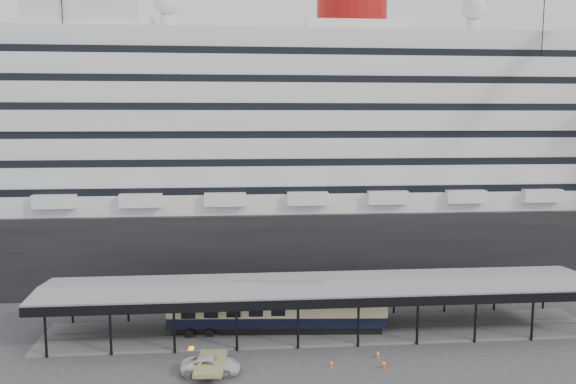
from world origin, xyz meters
name	(u,v)px	position (x,y,z in m)	size (l,w,h in m)	color
ground	(330,351)	(0.00, 0.00, 0.00)	(200.00, 200.00, 0.00)	#3B3B3D
cruise_ship	(296,142)	(0.05, 32.00, 18.35)	(130.00, 30.00, 43.90)	black
platform_canopy	(322,309)	(0.00, 5.00, 2.36)	(56.00, 9.18, 5.30)	slate
port_truck	(211,365)	(-10.87, -3.62, 0.70)	(2.33, 5.06, 1.41)	silver
pullman_carriage	(277,308)	(-4.59, 5.00, 2.62)	(22.13, 4.46, 21.58)	black
traffic_cone_left	(331,364)	(-0.40, -3.40, 0.34)	(0.45, 0.45, 0.67)	#F1520D
traffic_cone_mid	(384,364)	(4.14, -3.99, 0.41)	(0.44, 0.44, 0.83)	#E0430C
traffic_cone_right	(378,354)	(4.15, -1.85, 0.37)	(0.48, 0.48, 0.75)	orange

